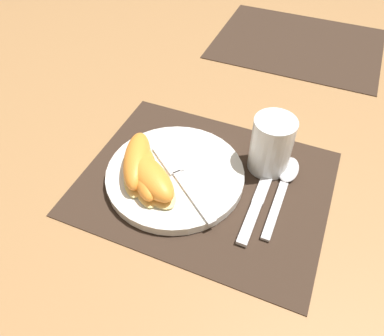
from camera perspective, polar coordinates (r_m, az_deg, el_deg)
The scene contains 11 objects.
ground_plane at distance 0.64m, azimuth 1.95°, elevation -2.31°, with size 3.00×3.00×0.00m, color #A37547.
placemat at distance 0.64m, azimuth 1.96°, elevation -2.19°, with size 0.41×0.32×0.00m.
placemat_far at distance 1.05m, azimuth 15.81°, elevation 17.84°, with size 0.41×0.32×0.00m.
plate at distance 0.64m, azimuth -2.57°, elevation -1.07°, with size 0.23×0.23×0.02m.
juice_glass at distance 0.65m, azimuth 11.91°, elevation 3.06°, with size 0.07×0.07×0.10m.
knife at distance 0.62m, azimuth 10.28°, elevation -4.28°, with size 0.02×0.21×0.01m.
spoon at distance 0.65m, azimuth 14.03°, elevation -1.73°, with size 0.03×0.18×0.01m.
fork at distance 0.62m, azimuth -1.87°, elevation -1.18°, with size 0.16×0.13×0.00m.
citrus_wedge_0 at distance 0.63m, azimuth -8.32°, elevation 1.01°, with size 0.09×0.14×0.04m.
citrus_wedge_1 at distance 0.62m, azimuth -7.21°, elevation -0.54°, with size 0.11×0.14×0.04m.
citrus_wedge_2 at distance 0.60m, azimuth -6.53°, elevation -1.40°, with size 0.14×0.11×0.04m.
Camera 1 is at (0.14, -0.39, 0.49)m, focal length 35.00 mm.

